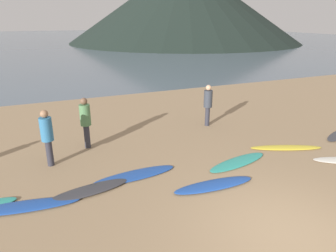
# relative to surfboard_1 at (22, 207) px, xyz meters

# --- Properties ---
(ground_plane) EXTENTS (120.00, 120.00, 0.20)m
(ground_plane) POSITION_rel_surfboard_1_xyz_m (5.08, 6.77, -0.14)
(ground_plane) COLOR #997C5B
(ground_plane) RESTS_ON ground
(ocean_water) EXTENTS (140.00, 100.00, 0.01)m
(ocean_water) POSITION_rel_surfboard_1_xyz_m (5.08, 60.01, -0.04)
(ocean_water) COLOR slate
(ocean_water) RESTS_ON ground
(headland_hill) EXTENTS (41.21, 41.21, 13.63)m
(headland_hill) POSITION_rel_surfboard_1_xyz_m (26.67, 46.33, 6.77)
(headland_hill) COLOR black
(headland_hill) RESTS_ON ground
(surfboard_1) EXTENTS (2.68, 0.90, 0.08)m
(surfboard_1) POSITION_rel_surfboard_1_xyz_m (0.00, 0.00, 0.00)
(surfboard_1) COLOR #1E479E
(surfboard_1) RESTS_ON ground
(surfboard_2) EXTENTS (2.15, 0.86, 0.10)m
(surfboard_2) POSITION_rel_surfboard_1_xyz_m (1.59, 0.11, 0.01)
(surfboard_2) COLOR #333338
(surfboard_2) RESTS_ON ground
(surfboard_3) EXTENTS (2.48, 0.77, 0.06)m
(surfboard_3) POSITION_rel_surfboard_1_xyz_m (2.90, 0.44, -0.01)
(surfboard_3) COLOR #1E479E
(surfboard_3) RESTS_ON ground
(surfboard_4) EXTENTS (2.30, 0.63, 0.09)m
(surfboard_4) POSITION_rel_surfboard_1_xyz_m (4.67, -0.93, 0.00)
(surfboard_4) COLOR #1E479E
(surfboard_4) RESTS_ON ground
(surfboard_5) EXTENTS (2.35, 1.04, 0.06)m
(surfboard_5) POSITION_rel_surfboard_1_xyz_m (6.08, -0.00, -0.01)
(surfboard_5) COLOR teal
(surfboard_5) RESTS_ON ground
(surfboard_6) EXTENTS (2.43, 1.33, 0.07)m
(surfboard_6) POSITION_rel_surfboard_1_xyz_m (8.25, 0.27, -0.01)
(surfboard_6) COLOR yellow
(surfboard_6) RESTS_ON ground
(person_0) EXTENTS (0.36, 0.36, 1.76)m
(person_0) POSITION_rel_surfboard_1_xyz_m (2.02, 3.04, 1.00)
(person_0) COLOR #2D2D38
(person_0) RESTS_ON ground
(person_2) EXTENTS (0.34, 0.34, 1.71)m
(person_2) POSITION_rel_surfboard_1_xyz_m (6.96, 3.43, 0.96)
(person_2) COLOR #2D2D38
(person_2) RESTS_ON ground
(person_3) EXTENTS (0.35, 0.35, 1.75)m
(person_3) POSITION_rel_surfboard_1_xyz_m (0.77, 2.10, 0.99)
(person_3) COLOR #2D2D38
(person_3) RESTS_ON ground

